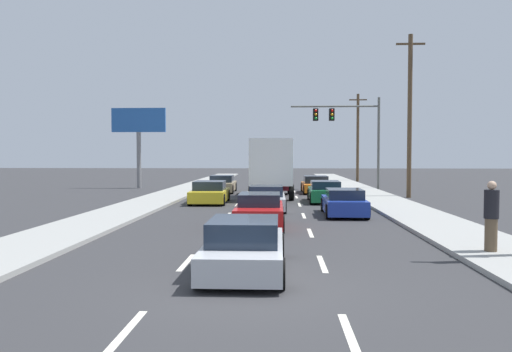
{
  "coord_description": "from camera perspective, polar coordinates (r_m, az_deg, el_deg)",
  "views": [
    {
      "loc": [
        0.66,
        -10.1,
        2.7
      ],
      "look_at": [
        -0.65,
        17.01,
        1.58
      ],
      "focal_mm": 35.42,
      "sensor_mm": 36.0,
      "label": 1
    }
  ],
  "objects": [
    {
      "name": "car_white",
      "position": [
        25.03,
        1.19,
        -2.59
      ],
      "size": [
        1.96,
        4.49,
        1.19
      ],
      "color": "white",
      "rests_on": "ground_plane"
    },
    {
      "name": "car_green",
      "position": [
        29.38,
        7.82,
        -1.81
      ],
      "size": [
        1.97,
        4.28,
        1.23
      ],
      "color": "#196B38",
      "rests_on": "ground_plane"
    },
    {
      "name": "roadside_billboard",
      "position": [
        42.55,
        -13.11,
        5.05
      ],
      "size": [
        4.45,
        0.36,
        6.57
      ],
      "color": "slate",
      "rests_on": "ground_plane"
    },
    {
      "name": "box_truck",
      "position": [
        32.12,
        1.8,
        1.21
      ],
      "size": [
        2.71,
        7.71,
        3.67
      ],
      "color": "white",
      "rests_on": "ground_plane"
    },
    {
      "name": "car_blue",
      "position": [
        23.02,
        9.89,
        -3.01
      ],
      "size": [
        1.89,
        4.15,
        1.2
      ],
      "color": "#1E389E",
      "rests_on": "ground_plane"
    },
    {
      "name": "traffic_signal_mast",
      "position": [
        40.6,
        9.8,
        5.95
      ],
      "size": [
        7.02,
        0.69,
        7.26
      ],
      "color": "#595B56",
      "rests_on": "ground_plane"
    },
    {
      "name": "car_red",
      "position": [
        18.86,
        0.41,
        -4.05
      ],
      "size": [
        1.84,
        4.1,
        1.28
      ],
      "color": "red",
      "rests_on": "ground_plane"
    },
    {
      "name": "ground_plane",
      "position": [
        35.21,
        1.69,
        -2.04
      ],
      "size": [
        140.0,
        140.0,
        0.0
      ],
      "primitive_type": "plane",
      "color": "#333335"
    },
    {
      "name": "car_yellow",
      "position": [
        28.55,
        -5.25,
        -1.92
      ],
      "size": [
        2.06,
        4.13,
        1.25
      ],
      "color": "yellow",
      "rests_on": "ground_plane"
    },
    {
      "name": "lane_markings",
      "position": [
        32.61,
        1.61,
        -2.39
      ],
      "size": [
        3.54,
        62.0,
        0.01
      ],
      "color": "silver",
      "rests_on": "ground_plane"
    },
    {
      "name": "car_tan",
      "position": [
        36.7,
        -3.86,
        -0.98
      ],
      "size": [
        1.95,
        4.24,
        1.25
      ],
      "color": "tan",
      "rests_on": "ground_plane"
    },
    {
      "name": "sidewalk_left",
      "position": [
        31.09,
        -10.85,
        -2.54
      ],
      "size": [
        2.81,
        80.0,
        0.14
      ],
      "primitive_type": "cube",
      "color": "#9E9E99",
      "rests_on": "ground_plane"
    },
    {
      "name": "utility_pole_mid",
      "position": [
        33.58,
        16.97,
        6.69
      ],
      "size": [
        1.8,
        0.28,
        10.31
      ],
      "color": "brown",
      "rests_on": "ground_plane"
    },
    {
      "name": "pedestrian_near_corner",
      "position": [
        14.84,
        25.04,
        -4.11
      ],
      "size": [
        0.38,
        0.38,
        1.88
      ],
      "color": "brown",
      "rests_on": "sidewalk_right"
    },
    {
      "name": "car_silver",
      "position": [
        11.82,
        -1.31,
        -8.04
      ],
      "size": [
        1.86,
        4.33,
        1.24
      ],
      "color": "#B7BABF",
      "rests_on": "ground_plane"
    },
    {
      "name": "car_orange",
      "position": [
        36.41,
        6.76,
        -1.04
      ],
      "size": [
        2.0,
        4.42,
        1.23
      ],
      "color": "orange",
      "rests_on": "ground_plane"
    },
    {
      "name": "utility_pole_far",
      "position": [
        53.17,
        11.42,
        4.4
      ],
      "size": [
        1.8,
        0.28,
        9.0
      ],
      "color": "brown",
      "rests_on": "ground_plane"
    },
    {
      "name": "sidewalk_right",
      "position": [
        30.8,
        14.0,
        -2.61
      ],
      "size": [
        2.81,
        80.0,
        0.14
      ],
      "primitive_type": "cube",
      "color": "#9E9E99",
      "rests_on": "ground_plane"
    }
  ]
}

